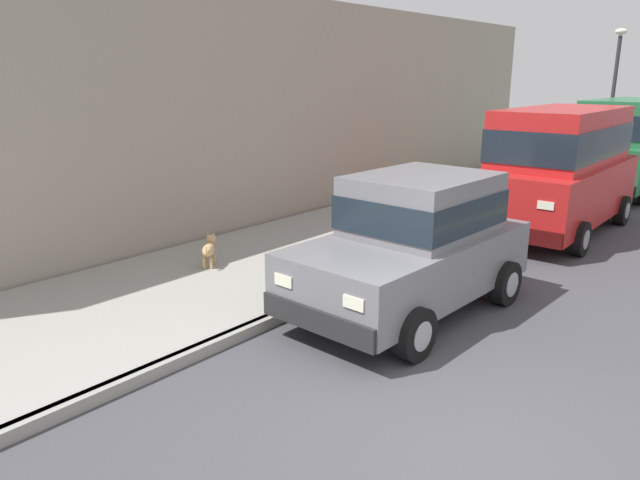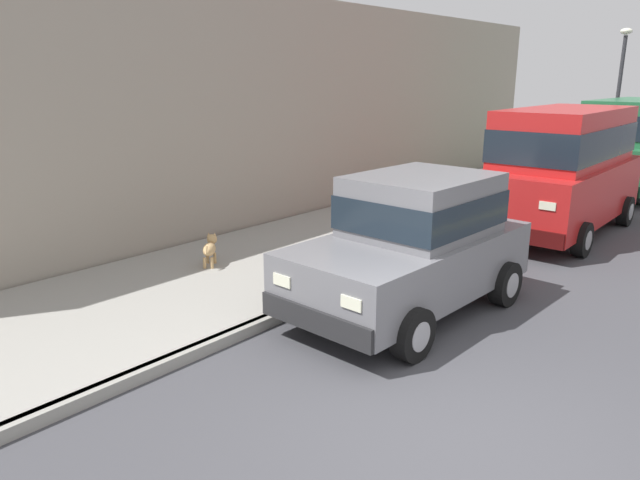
{
  "view_description": "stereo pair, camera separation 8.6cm",
  "coord_description": "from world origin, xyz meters",
  "px_view_note": "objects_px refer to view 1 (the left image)",
  "views": [
    {
      "loc": [
        1.91,
        -4.34,
        3.16
      ],
      "look_at": [
        -3.42,
        1.95,
        0.85
      ],
      "focal_mm": 33.21,
      "sensor_mm": 36.0,
      "label": 1
    },
    {
      "loc": [
        1.98,
        -4.29,
        3.16
      ],
      "look_at": [
        -3.42,
        1.95,
        0.85
      ],
      "focal_mm": 33.21,
      "sensor_mm": 36.0,
      "label": 2
    }
  ],
  "objects_px": {
    "car_grey_hatchback": "(414,242)",
    "dog_tan": "(209,248)",
    "car_red_van": "(560,165)",
    "car_green_van": "(629,142)",
    "street_lamp": "(614,83)"
  },
  "relations": [
    {
      "from": "car_green_van",
      "to": "dog_tan",
      "type": "distance_m",
      "value": 12.47
    },
    {
      "from": "car_red_van",
      "to": "street_lamp",
      "type": "relative_size",
      "value": 1.11
    },
    {
      "from": "car_red_van",
      "to": "dog_tan",
      "type": "distance_m",
      "value": 7.29
    },
    {
      "from": "car_grey_hatchback",
      "to": "dog_tan",
      "type": "xyz_separation_m",
      "value": [
        -3.38,
        -0.79,
        -0.55
      ]
    },
    {
      "from": "dog_tan",
      "to": "car_grey_hatchback",
      "type": "bearing_deg",
      "value": 13.23
    },
    {
      "from": "street_lamp",
      "to": "car_green_van",
      "type": "bearing_deg",
      "value": -66.58
    },
    {
      "from": "car_green_van",
      "to": "street_lamp",
      "type": "distance_m",
      "value": 3.8
    },
    {
      "from": "car_grey_hatchback",
      "to": "dog_tan",
      "type": "bearing_deg",
      "value": -166.77
    },
    {
      "from": "car_grey_hatchback",
      "to": "street_lamp",
      "type": "height_order",
      "value": "street_lamp"
    },
    {
      "from": "street_lamp",
      "to": "car_grey_hatchback",
      "type": "bearing_deg",
      "value": -84.18
    },
    {
      "from": "dog_tan",
      "to": "car_red_van",
      "type": "bearing_deg",
      "value": 62.34
    },
    {
      "from": "car_green_van",
      "to": "street_lamp",
      "type": "xyz_separation_m",
      "value": [
        -1.39,
        3.2,
        1.51
      ]
    },
    {
      "from": "dog_tan",
      "to": "street_lamp",
      "type": "xyz_separation_m",
      "value": [
        1.91,
        15.18,
        2.48
      ]
    },
    {
      "from": "car_grey_hatchback",
      "to": "dog_tan",
      "type": "relative_size",
      "value": 6.39
    },
    {
      "from": "car_green_van",
      "to": "street_lamp",
      "type": "relative_size",
      "value": 1.12
    }
  ]
}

